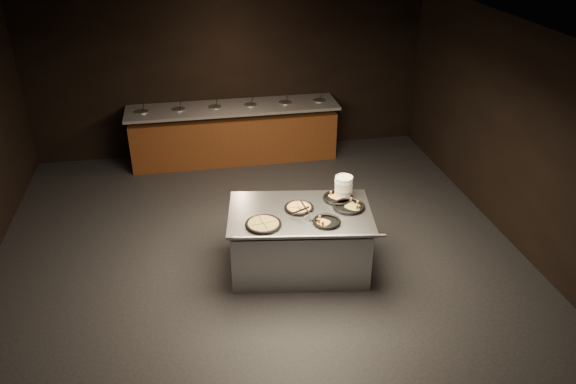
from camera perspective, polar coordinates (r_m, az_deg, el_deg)
name	(u,v)px	position (r m, az deg, el deg)	size (l,w,h in m)	color
room	(262,173)	(6.51, -2.69, 1.98)	(7.02, 8.02, 2.92)	black
salad_bar	(234,136)	(10.16, -5.47, 5.64)	(3.70, 0.83, 1.18)	#562C14
serving_counter	(300,241)	(7.15, 1.21, -5.05)	(1.91, 1.39, 0.84)	#B6B8BD
plate_stack	(344,186)	(7.27, 5.67, 0.60)	(0.23, 0.23, 0.26)	white
pan_veggie_whole	(263,224)	(6.64, -2.52, -3.27)	(0.44, 0.44, 0.04)	black
pan_cheese_whole	(299,208)	(6.97, 1.13, -1.60)	(0.37, 0.37, 0.04)	black
pan_cheese_slices_a	(338,198)	(7.22, 5.11, -0.59)	(0.39, 0.39, 0.04)	black
pan_cheese_slices_b	(327,221)	(6.70, 3.96, -3.01)	(0.34, 0.34, 0.04)	black
pan_veggie_slices	(349,206)	(7.04, 6.20, -1.46)	(0.40, 0.40, 0.04)	black
server_left	(302,207)	(6.88, 1.41, -1.53)	(0.21, 0.28, 0.16)	#B6B8BD
server_right	(304,213)	(6.74, 1.64, -2.11)	(0.35, 0.17, 0.17)	#B6B8BD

